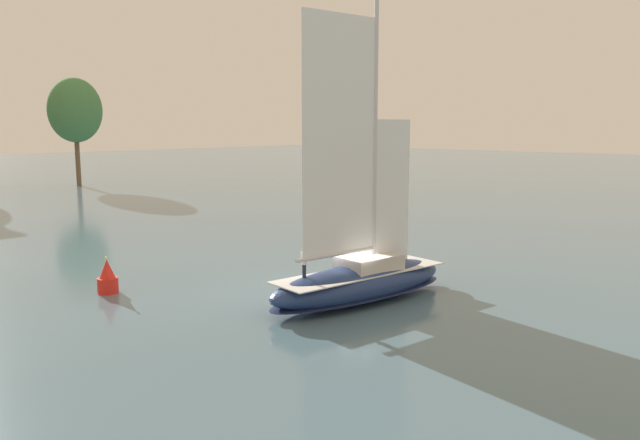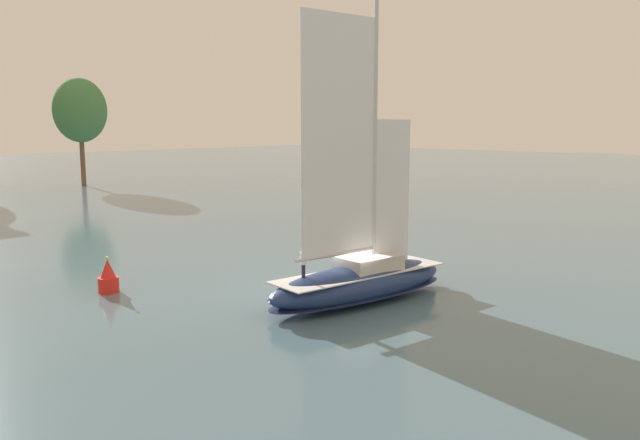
% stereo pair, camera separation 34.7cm
% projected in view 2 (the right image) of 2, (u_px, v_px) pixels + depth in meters
% --- Properties ---
extents(ground_plane, '(400.00, 400.00, 0.00)m').
position_uv_depth(ground_plane, '(360.00, 301.00, 34.26)').
color(ground_plane, slate).
extents(tree_shore_center, '(8.27, 8.27, 17.03)m').
position_uv_depth(tree_shore_center, '(80.00, 111.00, 98.52)').
color(tree_shore_center, brown).
rests_on(tree_shore_center, ground).
extents(sailboat_main, '(12.47, 5.16, 16.62)m').
position_uv_depth(sailboat_main, '(361.00, 278.00, 34.08)').
color(sailboat_main, navy).
rests_on(sailboat_main, ground).
extents(channel_buoy, '(1.18, 1.18, 2.12)m').
position_uv_depth(channel_buoy, '(108.00, 278.00, 35.91)').
color(channel_buoy, red).
rests_on(channel_buoy, ground).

